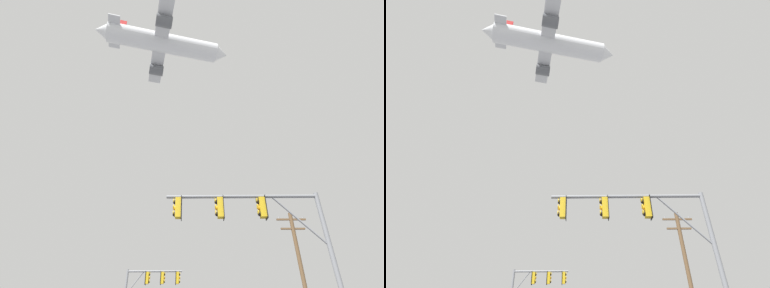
{
  "view_description": "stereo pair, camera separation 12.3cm",
  "coord_description": "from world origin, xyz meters",
  "views": [
    {
      "loc": [
        -0.04,
        -4.03,
        1.56
      ],
      "look_at": [
        -0.19,
        17.38,
        15.96
      ],
      "focal_mm": 25.43,
      "sensor_mm": 36.0,
      "label": 1
    },
    {
      "loc": [
        0.08,
        -4.03,
        1.56
      ],
      "look_at": [
        -0.19,
        17.38,
        15.96
      ],
      "focal_mm": 25.43,
      "sensor_mm": 36.0,
      "label": 2
    }
  ],
  "objects": [
    {
      "name": "signal_pole_far",
      "position": [
        -3.86,
        21.44,
        4.34
      ],
      "size": [
        4.78,
        0.49,
        5.65
      ],
      "color": "slate",
      "rests_on": "ground"
    },
    {
      "name": "utility_pole",
      "position": [
        7.34,
        16.31,
        4.69
      ],
      "size": [
        2.2,
        0.28,
        8.8
      ],
      "color": "brown",
      "rests_on": "ground"
    },
    {
      "name": "signal_pole_near",
      "position": [
        2.87,
        7.55,
        5.13
      ],
      "size": [
        6.89,
        0.48,
        6.61
      ],
      "color": "slate",
      "rests_on": "ground"
    },
    {
      "name": "airplane",
      "position": [
        -6.41,
        32.14,
        51.96
      ],
      "size": [
        28.49,
        22.01,
        7.8
      ],
      "color": "white"
    }
  ]
}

